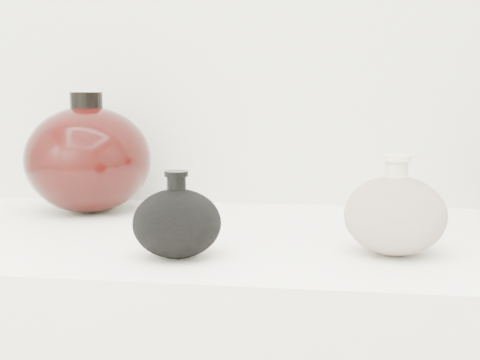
# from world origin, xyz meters

# --- Properties ---
(black_gourd_vase) EXTENTS (0.11, 0.11, 0.11)m
(black_gourd_vase) POSITION_xyz_m (-0.05, 0.81, 0.94)
(black_gourd_vase) COLOR black
(black_gourd_vase) RESTS_ON display_counter
(cream_gourd_vase) EXTENTS (0.14, 0.14, 0.12)m
(cream_gourd_vase) POSITION_xyz_m (0.22, 0.86, 0.95)
(cream_gourd_vase) COLOR beige
(cream_gourd_vase) RESTS_ON display_counter
(left_round_pot) EXTENTS (0.23, 0.23, 0.20)m
(left_round_pot) POSITION_xyz_m (-0.26, 1.08, 0.99)
(left_round_pot) COLOR black
(left_round_pot) RESTS_ON display_counter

